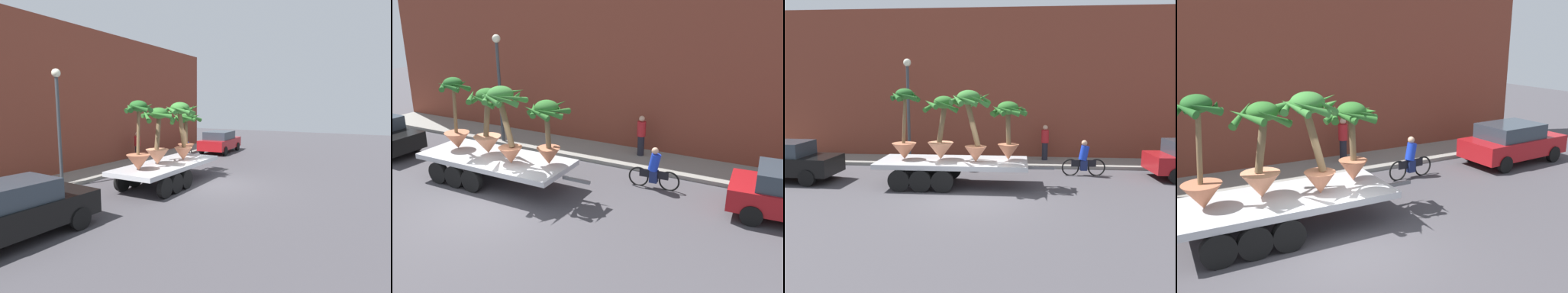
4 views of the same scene
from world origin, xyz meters
The scene contains 11 objects.
ground_plane centered at (0.00, 0.00, 0.00)m, with size 60.00×60.00×0.00m, color #423F44.
sidewalk centered at (0.00, 6.10, 0.07)m, with size 24.00×2.20×0.15m, color gray.
building_facade centered at (0.00, 7.80, 3.76)m, with size 24.00×1.20×7.53m, color brown.
flatbed_trailer centered at (-1.27, 1.66, 0.76)m, with size 6.64×2.31×0.98m.
potted_palm_rear centered at (-0.25, 1.42, 2.58)m, with size 1.60×1.67×2.66m.
potted_palm_middle centered at (-2.88, 1.76, 2.14)m, with size 1.13×1.16×2.71m.
potted_palm_front centered at (1.08, 1.94, 2.27)m, with size 1.42×1.49×2.23m.
potted_palm_extra centered at (-1.46, 1.86, 2.12)m, with size 1.53×1.64×2.42m.
cyclist centered at (4.24, 3.81, 0.67)m, with size 1.84×0.37×1.54m.
parked_car centered at (8.89, 3.59, 0.83)m, with size 4.35×2.15×1.58m.
pedestrian_near_gate centered at (2.78, 6.40, 1.04)m, with size 0.36×0.36×1.71m.
Camera 4 is at (-3.85, -8.45, 4.96)m, focal length 39.53 mm.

